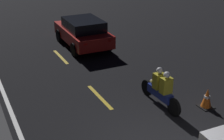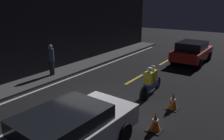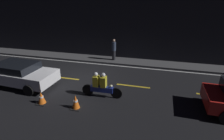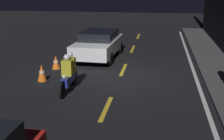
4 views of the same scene
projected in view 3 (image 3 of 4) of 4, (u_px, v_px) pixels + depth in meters
name	position (u px, v px, depth m)	size (l,w,h in m)	color
ground_plane	(79.00, 80.00, 11.24)	(56.00, 56.00, 0.00)	black
raised_curb	(99.00, 59.00, 14.93)	(28.00, 1.63, 0.11)	#424244
building_front	(102.00, 12.00, 14.37)	(28.00, 0.30, 7.69)	black
lane_dash_b	(9.00, 71.00, 12.54)	(2.00, 0.14, 0.01)	gold
lane_dash_c	(65.00, 78.00, 11.48)	(2.00, 0.14, 0.01)	gold
lane_dash_d	(133.00, 86.00, 10.42)	(2.00, 0.14, 0.01)	gold
lane_dash_e	(216.00, 96.00, 9.36)	(2.00, 0.14, 0.01)	gold
lane_solid_kerb	(95.00, 64.00, 14.00)	(25.20, 0.14, 0.01)	silver
sedan_white	(19.00, 73.00, 10.30)	(4.32, 2.12, 1.37)	silver
motorcycle	(101.00, 86.00, 9.08)	(2.17, 0.37, 1.37)	black
traffic_cone_near	(41.00, 98.00, 8.58)	(0.49, 0.49, 0.63)	black
traffic_cone_mid	(76.00, 102.00, 8.18)	(0.47, 0.47, 0.70)	black
pedestrian	(114.00, 49.00, 14.27)	(0.34, 0.34, 1.74)	black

